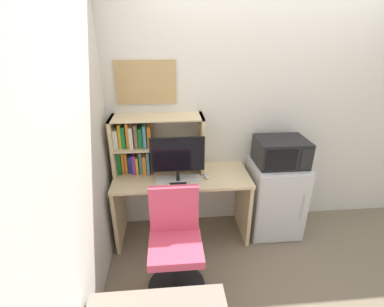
{
  "coord_description": "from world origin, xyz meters",
  "views": [
    {
      "loc": [
        -0.99,
        -2.71,
        2.05
      ],
      "look_at": [
        -0.78,
        -0.31,
        0.98
      ],
      "focal_mm": 25.9,
      "sensor_mm": 36.0,
      "label": 1
    }
  ],
  "objects_px": {
    "computer_mouse": "(207,176)",
    "monitor": "(177,157)",
    "hutch_bookshelf": "(144,144)",
    "wall_corkboard": "(146,82)",
    "mini_fridge": "(274,198)",
    "keyboard": "(178,179)",
    "desk_chair": "(175,248)",
    "microwave": "(281,152)"
  },
  "relations": [
    {
      "from": "wall_corkboard",
      "to": "computer_mouse",
      "type": "bearing_deg",
      "value": -30.3
    },
    {
      "from": "monitor",
      "to": "computer_mouse",
      "type": "relative_size",
      "value": 4.89
    },
    {
      "from": "hutch_bookshelf",
      "to": "monitor",
      "type": "height_order",
      "value": "hutch_bookshelf"
    },
    {
      "from": "monitor",
      "to": "keyboard",
      "type": "distance_m",
      "value": 0.25
    },
    {
      "from": "computer_mouse",
      "to": "mini_fridge",
      "type": "height_order",
      "value": "mini_fridge"
    },
    {
      "from": "keyboard",
      "to": "wall_corkboard",
      "type": "height_order",
      "value": "wall_corkboard"
    },
    {
      "from": "hutch_bookshelf",
      "to": "keyboard",
      "type": "xyz_separation_m",
      "value": [
        0.32,
        -0.23,
        -0.28
      ]
    },
    {
      "from": "microwave",
      "to": "desk_chair",
      "type": "relative_size",
      "value": 0.54
    },
    {
      "from": "computer_mouse",
      "to": "monitor",
      "type": "bearing_deg",
      "value": -167.55
    },
    {
      "from": "hutch_bookshelf",
      "to": "wall_corkboard",
      "type": "relative_size",
      "value": 1.57
    },
    {
      "from": "monitor",
      "to": "keyboard",
      "type": "relative_size",
      "value": 1.16
    },
    {
      "from": "mini_fridge",
      "to": "hutch_bookshelf",
      "type": "bearing_deg",
      "value": 174.6
    },
    {
      "from": "computer_mouse",
      "to": "mini_fridge",
      "type": "relative_size",
      "value": 0.13
    },
    {
      "from": "monitor",
      "to": "desk_chair",
      "type": "xyz_separation_m",
      "value": [
        -0.05,
        -0.52,
        -0.59
      ]
    },
    {
      "from": "hutch_bookshelf",
      "to": "wall_corkboard",
      "type": "height_order",
      "value": "wall_corkboard"
    },
    {
      "from": "hutch_bookshelf",
      "to": "computer_mouse",
      "type": "bearing_deg",
      "value": -18.58
    },
    {
      "from": "monitor",
      "to": "computer_mouse",
      "type": "bearing_deg",
      "value": 12.45
    },
    {
      "from": "computer_mouse",
      "to": "desk_chair",
      "type": "height_order",
      "value": "desk_chair"
    },
    {
      "from": "mini_fridge",
      "to": "computer_mouse",
      "type": "bearing_deg",
      "value": -174.32
    },
    {
      "from": "hutch_bookshelf",
      "to": "mini_fridge",
      "type": "xyz_separation_m",
      "value": [
        1.36,
        -0.13,
        -0.62
      ]
    },
    {
      "from": "mini_fridge",
      "to": "wall_corkboard",
      "type": "bearing_deg",
      "value": 169.19
    },
    {
      "from": "monitor",
      "to": "desk_chair",
      "type": "bearing_deg",
      "value": -95.5
    },
    {
      "from": "monitor",
      "to": "keyboard",
      "type": "height_order",
      "value": "monitor"
    },
    {
      "from": "computer_mouse",
      "to": "hutch_bookshelf",
      "type": "bearing_deg",
      "value": 161.42
    },
    {
      "from": "microwave",
      "to": "wall_corkboard",
      "type": "distance_m",
      "value": 1.49
    },
    {
      "from": "monitor",
      "to": "keyboard",
      "type": "xyz_separation_m",
      "value": [
        0.0,
        0.03,
        -0.25
      ]
    },
    {
      "from": "hutch_bookshelf",
      "to": "desk_chair",
      "type": "relative_size",
      "value": 0.98
    },
    {
      "from": "hutch_bookshelf",
      "to": "monitor",
      "type": "relative_size",
      "value": 1.78
    },
    {
      "from": "desk_chair",
      "to": "keyboard",
      "type": "bearing_deg",
      "value": 84.56
    },
    {
      "from": "computer_mouse",
      "to": "desk_chair",
      "type": "bearing_deg",
      "value": -119.89
    },
    {
      "from": "computer_mouse",
      "to": "mini_fridge",
      "type": "xyz_separation_m",
      "value": [
        0.75,
        0.08,
        -0.34
      ]
    },
    {
      "from": "mini_fridge",
      "to": "desk_chair",
      "type": "bearing_deg",
      "value": -148.82
    },
    {
      "from": "monitor",
      "to": "microwave",
      "type": "height_order",
      "value": "monitor"
    },
    {
      "from": "hutch_bookshelf",
      "to": "microwave",
      "type": "bearing_deg",
      "value": -5.28
    },
    {
      "from": "keyboard",
      "to": "mini_fridge",
      "type": "xyz_separation_m",
      "value": [
        1.04,
        0.1,
        -0.33
      ]
    },
    {
      "from": "mini_fridge",
      "to": "microwave",
      "type": "distance_m",
      "value": 0.54
    },
    {
      "from": "computer_mouse",
      "to": "wall_corkboard",
      "type": "xyz_separation_m",
      "value": [
        -0.56,
        0.33,
        0.86
      ]
    },
    {
      "from": "keyboard",
      "to": "wall_corkboard",
      "type": "bearing_deg",
      "value": 127.61
    },
    {
      "from": "desk_chair",
      "to": "computer_mouse",
      "type": "bearing_deg",
      "value": 60.11
    },
    {
      "from": "mini_fridge",
      "to": "monitor",
      "type": "bearing_deg",
      "value": -172.43
    },
    {
      "from": "hutch_bookshelf",
      "to": "desk_chair",
      "type": "bearing_deg",
      "value": -71.1
    },
    {
      "from": "keyboard",
      "to": "computer_mouse",
      "type": "distance_m",
      "value": 0.29
    }
  ]
}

